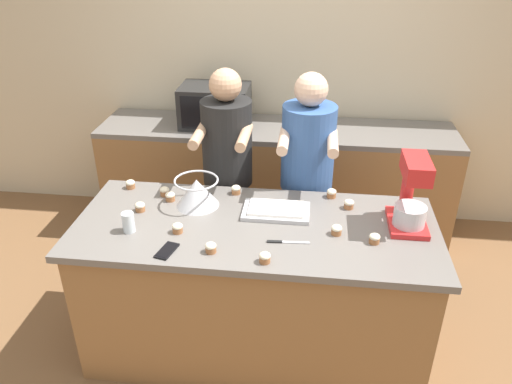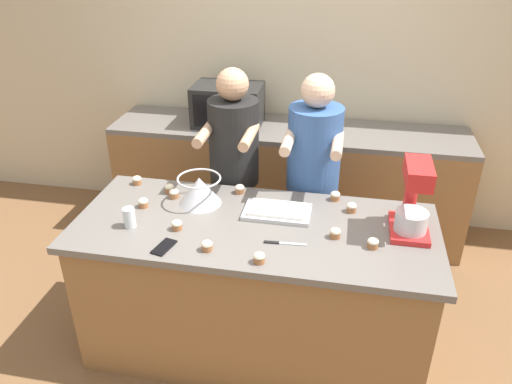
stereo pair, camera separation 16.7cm
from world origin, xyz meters
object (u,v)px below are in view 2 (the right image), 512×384
cupcake_0 (207,246)px  cupcake_9 (177,225)px  microwave_oven (228,105)px  cell_phone (164,247)px  person_right (312,188)px  cupcake_3 (137,180)px  cupcake_4 (169,188)px  cupcake_8 (143,203)px  baking_tray (277,211)px  cupcake_5 (240,189)px  cupcake_6 (335,196)px  cupcake_11 (174,194)px  cupcake_2 (335,233)px  knife (282,243)px  stand_mixer (413,202)px  person_left (234,180)px  drinking_glass (129,218)px  cupcake_7 (351,207)px  cupcake_10 (373,243)px  mixing_bowl (200,190)px

cupcake_0 → cupcake_9: (-0.21, 0.16, 0.00)m
microwave_oven → cell_phone: (0.07, -1.69, -0.19)m
person_right → cupcake_3: (-1.08, -0.27, 0.09)m
person_right → cupcake_4: bearing=-158.3°
cupcake_8 → cupcake_9: same height
cupcake_3 → cupcake_9: same height
baking_tray → cupcake_4: bearing=169.2°
cupcake_4 → cupcake_8: (-0.09, -0.20, 0.00)m
cupcake_8 → cupcake_9: bearing=-35.6°
cupcake_5 → cupcake_9: size_ratio=1.00×
cupcake_6 → cupcake_11: (-0.95, -0.16, 0.00)m
cupcake_6 → cupcake_2: bearing=-87.0°
cell_phone → knife: cell_phone is taller
stand_mixer → cupcake_8: bearing=-179.1°
cupcake_4 → cupcake_9: same height
person_left → cupcake_6: bearing=-19.6°
baking_tray → cupcake_3: (-0.92, 0.20, 0.01)m
knife → cupcake_8: (-0.85, 0.22, 0.02)m
microwave_oven → cupcake_3: (-0.34, -1.05, -0.17)m
cell_phone → cupcake_4: (-0.17, 0.57, 0.02)m
drinking_glass → knife: size_ratio=0.51×
person_right → cell_phone: bearing=-126.5°
cupcake_4 → cupcake_5: 0.43m
knife → cupcake_8: 0.87m
cupcake_7 → cupcake_0: bearing=-143.3°
cupcake_4 → person_right: bearing=21.7°
cupcake_7 → cupcake_11: (-1.05, -0.03, 0.00)m
knife → person_left: bearing=119.6°
cupcake_4 → cupcake_7: size_ratio=1.00×
person_right → baking_tray: bearing=-108.6°
baking_tray → cupcake_7: (0.41, 0.11, 0.01)m
drinking_glass → cupcake_10: bearing=1.9°
cell_phone → person_left: bearing=80.3°
person_right → knife: person_right is taller
person_right → cupcake_9: person_right is taller
mixing_bowl → knife: size_ratio=1.16×
cupcake_11 → cupcake_7: bearing=1.9°
knife → cupcake_7: bearing=49.4°
mixing_bowl → cell_phone: 0.49m
stand_mixer → cupcake_0: size_ratio=7.10×
baking_tray → cupcake_9: size_ratio=6.64×
person_right → mixing_bowl: person_right is taller
person_right → cupcake_9: bearing=-132.3°
cell_phone → cupcake_10: size_ratio=2.76×
microwave_oven → cupcake_8: (-0.19, -1.32, -0.17)m
person_left → stand_mixer: person_left is taller
drinking_glass → cupcake_8: (-0.01, 0.21, -0.03)m
person_left → cupcake_2: size_ratio=27.81×
mixing_bowl → cupcake_10: mixing_bowl is taller
stand_mixer → knife: stand_mixer is taller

